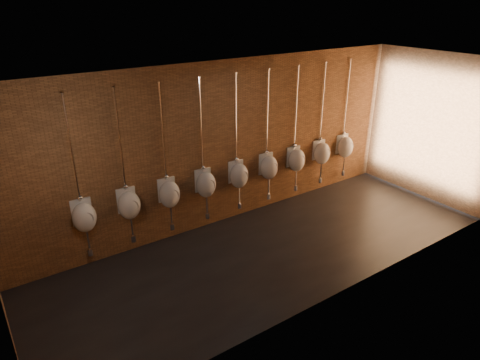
# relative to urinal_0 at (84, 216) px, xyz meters

# --- Properties ---
(ground) EXTENTS (8.50, 8.50, 0.00)m
(ground) POSITION_rel_urinal_0_xyz_m (2.86, -1.36, -0.97)
(ground) COLOR black
(ground) RESTS_ON ground
(room_shell) EXTENTS (8.54, 3.04, 3.22)m
(room_shell) POSITION_rel_urinal_0_xyz_m (2.86, -1.36, 1.04)
(room_shell) COLOR black
(room_shell) RESTS_ON ground
(urinal_0) EXTENTS (0.42, 0.38, 2.72)m
(urinal_0) POSITION_rel_urinal_0_xyz_m (0.00, 0.00, 0.00)
(urinal_0) COLOR silver
(urinal_0) RESTS_ON ground
(urinal_1) EXTENTS (0.42, 0.38, 2.72)m
(urinal_1) POSITION_rel_urinal_0_xyz_m (0.76, 0.00, 0.00)
(urinal_1) COLOR silver
(urinal_1) RESTS_ON ground
(urinal_2) EXTENTS (0.42, 0.38, 2.72)m
(urinal_2) POSITION_rel_urinal_0_xyz_m (1.51, 0.00, 0.00)
(urinal_2) COLOR silver
(urinal_2) RESTS_ON ground
(urinal_3) EXTENTS (0.42, 0.38, 2.72)m
(urinal_3) POSITION_rel_urinal_0_xyz_m (2.27, 0.00, 0.00)
(urinal_3) COLOR silver
(urinal_3) RESTS_ON ground
(urinal_4) EXTENTS (0.42, 0.38, 2.72)m
(urinal_4) POSITION_rel_urinal_0_xyz_m (3.03, 0.00, 0.00)
(urinal_4) COLOR silver
(urinal_4) RESTS_ON ground
(urinal_5) EXTENTS (0.42, 0.38, 2.72)m
(urinal_5) POSITION_rel_urinal_0_xyz_m (3.78, 0.00, 0.00)
(urinal_5) COLOR silver
(urinal_5) RESTS_ON ground
(urinal_6) EXTENTS (0.42, 0.38, 2.72)m
(urinal_6) POSITION_rel_urinal_0_xyz_m (4.54, 0.00, 0.00)
(urinal_6) COLOR silver
(urinal_6) RESTS_ON ground
(urinal_7) EXTENTS (0.42, 0.38, 2.72)m
(urinal_7) POSITION_rel_urinal_0_xyz_m (5.30, 0.00, 0.00)
(urinal_7) COLOR silver
(urinal_7) RESTS_ON ground
(urinal_8) EXTENTS (0.42, 0.38, 2.72)m
(urinal_8) POSITION_rel_urinal_0_xyz_m (6.05, 0.00, 0.00)
(urinal_8) COLOR silver
(urinal_8) RESTS_ON ground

